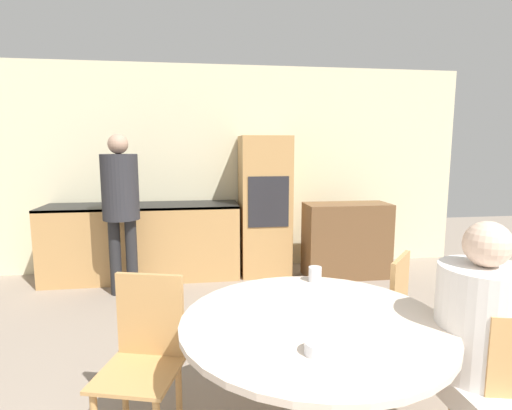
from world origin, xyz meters
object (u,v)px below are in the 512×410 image
at_px(person_standing, 121,197).
at_px(cup, 315,274).
at_px(chair_far_left, 145,351).
at_px(bowl_near, 320,348).
at_px(dining_table, 313,367).
at_px(person_seated, 484,340).
at_px(oven_unit, 264,205).
at_px(chair_far_right, 383,313).
at_px(sideboard, 346,240).

relative_size(person_standing, cup, 19.10).
height_order(chair_far_left, cup, chair_far_left).
bearing_deg(bowl_near, person_standing, 113.83).
xyz_separation_m(dining_table, person_standing, (-1.34, 2.58, 0.53)).
relative_size(person_seated, person_standing, 0.73).
xyz_separation_m(oven_unit, chair_far_right, (0.38, -2.50, -0.36)).
xyz_separation_m(chair_far_right, person_seated, (0.08, -0.81, 0.21)).
height_order(dining_table, chair_far_left, chair_far_left).
distance_m(dining_table, bowl_near, 0.42).
relative_size(oven_unit, cup, 19.08).
bearing_deg(dining_table, sideboard, 66.14).
bearing_deg(dining_table, bowl_near, -102.01).
distance_m(sideboard, person_standing, 2.67).
xyz_separation_m(sideboard, chair_far_left, (-2.08, -2.48, 0.05)).
height_order(oven_unit, chair_far_left, oven_unit).
bearing_deg(person_standing, dining_table, -62.50).
distance_m(cup, bowl_near, 0.86).
bearing_deg(dining_table, chair_far_left, 158.02).
xyz_separation_m(chair_far_left, bowl_near, (0.77, -0.65, 0.30)).
bearing_deg(person_standing, sideboard, 5.25).
distance_m(chair_far_right, bowl_near, 1.21).
distance_m(chair_far_right, person_seated, 0.84).
height_order(chair_far_right, person_seated, person_seated).
relative_size(dining_table, person_standing, 0.74).
xyz_separation_m(person_seated, cup, (-0.58, 0.72, 0.11)).
bearing_deg(chair_far_right, person_standing, -93.25).
height_order(chair_far_left, chair_far_right, same).
xyz_separation_m(dining_table, cup, (0.16, 0.52, 0.29)).
bearing_deg(chair_far_left, chair_far_right, 26.55).
relative_size(chair_far_left, cup, 9.96).
height_order(sideboard, chair_far_right, sideboard).
bearing_deg(chair_far_left, person_seated, -2.55).
bearing_deg(person_standing, chair_far_right, -44.49).
bearing_deg(person_seated, sideboard, 80.51).
xyz_separation_m(dining_table, bowl_near, (-0.07, -0.31, 0.27)).
xyz_separation_m(oven_unit, dining_table, (-0.28, -3.12, -0.33)).
bearing_deg(bowl_near, chair_far_right, 51.84).
xyz_separation_m(chair_far_left, person_seated, (1.58, -0.53, 0.21)).
bearing_deg(dining_table, person_standing, 117.50).
relative_size(chair_far_left, chair_far_right, 1.00).
distance_m(person_standing, cup, 2.56).
bearing_deg(dining_table, cup, 72.96).
distance_m(sideboard, chair_far_right, 2.28).
bearing_deg(person_seated, chair_far_left, 161.35).
height_order(sideboard, bowl_near, sideboard).
xyz_separation_m(cup, bowl_near, (-0.23, -0.83, -0.02)).
relative_size(chair_far_right, person_standing, 0.52).
distance_m(oven_unit, sideboard, 1.09).
distance_m(oven_unit, chair_far_right, 2.56).
height_order(dining_table, person_seated, person_seated).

